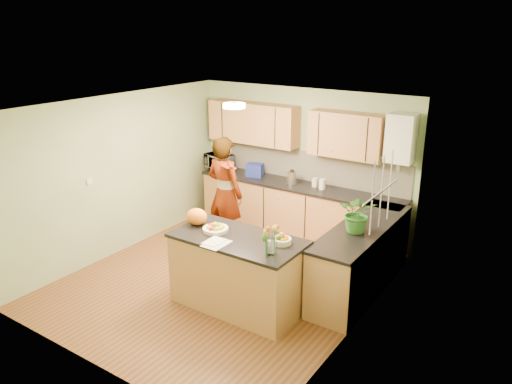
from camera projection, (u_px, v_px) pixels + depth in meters
The scene contains 28 objects.
floor at pixel (224, 281), 7.13m from camera, with size 4.50×4.50×0.00m, color brown.
ceiling at pixel (220, 106), 6.33m from camera, with size 4.00×4.50×0.02m, color silver.
wall_back at pixel (303, 162), 8.50m from camera, with size 4.00×0.02×2.50m, color #8AA173.
wall_front at pixel (85, 261), 4.96m from camera, with size 4.00×0.02×2.50m, color #8AA173.
wall_left at pixel (121, 175), 7.79m from camera, with size 0.02×4.50×2.50m, color #8AA173.
wall_right at pixel (362, 231), 5.68m from camera, with size 0.02×4.50×2.50m, color #8AA173.
back_counter at pixel (298, 211), 8.47m from camera, with size 3.64×0.62×0.94m.
right_counter at pixel (361, 258), 6.76m from camera, with size 0.62×2.24×0.94m.
splashback at pixel (307, 166), 8.46m from camera, with size 3.60×0.02×0.52m, color silver.
upper_cabinets at pixel (289, 128), 8.27m from camera, with size 3.20×0.34×0.70m.
boiler at pixel (401, 139), 7.27m from camera, with size 0.40×0.30×0.86m.
window_right at pixel (382, 192), 6.06m from camera, with size 0.01×1.30×1.05m.
light_switch at pixel (89, 181), 7.29m from camera, with size 0.02×0.09×0.09m, color white.
ceiling_lamp at pixel (234, 106), 6.58m from camera, with size 0.30×0.30×0.07m.
peninsula_island at pixel (238, 272), 6.36m from camera, with size 1.68×0.86×0.96m.
fruit_dish at pixel (216, 228), 6.38m from camera, with size 0.33×0.33×0.12m.
orange_bowl at pixel (282, 239), 6.02m from camera, with size 0.23×0.23×0.14m.
flower_vase at pixel (271, 230), 5.65m from camera, with size 0.25×0.25×0.46m.
orange_bag at pixel (197, 217), 6.58m from camera, with size 0.29×0.24×0.22m, color orange.
papers at pixel (217, 243), 6.03m from camera, with size 0.25×0.34×0.01m, color white.
violinist at pixel (225, 193), 7.93m from camera, with size 0.67×0.44×1.85m, color tan.
violin at pixel (226, 165), 7.47m from camera, with size 0.57×0.23×0.11m, color #4E1404, non-canonical shape.
microwave at pixel (219, 162), 9.16m from camera, with size 0.51×0.34×0.28m, color white.
blue_box at pixel (255, 170), 8.74m from camera, with size 0.28×0.21×0.22m, color navy.
kettle at pixel (292, 177), 8.31m from camera, with size 0.16×0.16×0.30m.
jar_cream at pixel (315, 182), 8.18m from camera, with size 0.10×0.10×0.15m, color beige.
jar_white at pixel (322, 184), 8.06m from camera, with size 0.11×0.11×0.17m, color white.
potted_plant at pixel (358, 213), 6.35m from camera, with size 0.47×0.41×0.52m, color #2F6F25.
Camera 1 is at (3.91, -5.02, 3.49)m, focal length 35.00 mm.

